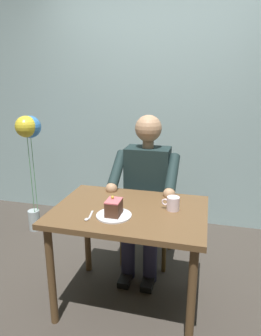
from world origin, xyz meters
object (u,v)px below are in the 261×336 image
object	(u,v)px
dining_table	(130,222)
balloon_display	(29,141)
chair	(149,202)
dessert_spoon	(89,217)
seated_person	(146,190)
coffee_cup	(173,203)
cake_slice	(114,207)

from	to	relation	value
dining_table	balloon_display	distance (m)	1.51
chair	dessert_spoon	world-z (taller)	chair
seated_person	balloon_display	world-z (taller)	seated_person
seated_person	dessert_spoon	xyz separation A→B (m)	(0.21, 0.71, 0.06)
coffee_cup	chair	bearing A→B (deg)	-66.44
balloon_display	seated_person	bearing A→B (deg)	166.67
coffee_cup	dining_table	bearing A→B (deg)	11.85
seated_person	coffee_cup	xyz separation A→B (m)	(-0.27, 0.46, 0.11)
chair	cake_slice	bearing A→B (deg)	85.28
dessert_spoon	balloon_display	bearing A→B (deg)	-44.27
cake_slice	coffee_cup	distance (m)	0.39
dessert_spoon	balloon_display	distance (m)	1.45
coffee_cup	balloon_display	size ratio (longest dim) A/B	0.10
cake_slice	coffee_cup	size ratio (longest dim) A/B	1.00
dining_table	seated_person	size ratio (longest dim) A/B	0.77
seated_person	balloon_display	size ratio (longest dim) A/B	1.05
chair	dessert_spoon	distance (m)	0.93
cake_slice	dessert_spoon	size ratio (longest dim) A/B	0.82
dining_table	coffee_cup	xyz separation A→B (m)	(-0.27, -0.06, 0.14)
dining_table	seated_person	world-z (taller)	seated_person
dining_table	chair	distance (m)	0.70
dining_table	cake_slice	xyz separation A→B (m)	(0.07, 0.13, 0.16)
dessert_spoon	seated_person	bearing A→B (deg)	-106.64
dining_table	cake_slice	distance (m)	0.21
dining_table	coffee_cup	distance (m)	0.32
seated_person	cake_slice	bearing A→B (deg)	84.04
chair	balloon_display	bearing A→B (deg)	-5.66
cake_slice	balloon_display	size ratio (longest dim) A/B	0.10
coffee_cup	dessert_spoon	distance (m)	0.55
chair	coffee_cup	xyz separation A→B (m)	(-0.27, 0.63, 0.27)
balloon_display	chair	bearing A→B (deg)	174.34
chair	cake_slice	distance (m)	0.87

